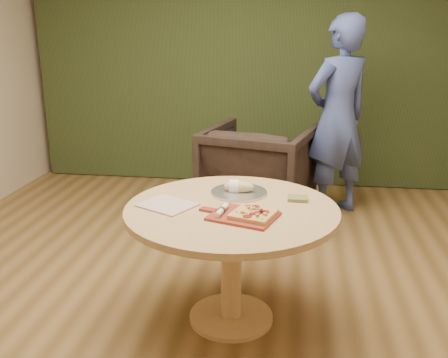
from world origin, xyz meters
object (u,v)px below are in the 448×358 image
Objects in this scene: cutlery_roll at (222,210)px; serving_tray at (239,192)px; pedestal_table at (232,229)px; bread_roll at (238,187)px; armchair at (259,166)px; pizza_paddle at (242,216)px; person_standing at (338,118)px; flatbread_pizza at (253,214)px.

cutlery_roll is 0.39m from serving_tray.
pedestal_table is 0.31m from bread_roll.
serving_tray is at bearing 91.82° from cutlery_roll.
cutlery_roll is at bearing 102.50° from armchair.
pizza_paddle is 0.12m from cutlery_roll.
cutlery_roll is (-0.11, 0.02, 0.02)m from pizza_paddle.
serving_tray is at bearing 116.76° from pizza_paddle.
bread_roll is (0.01, 0.25, 0.18)m from pedestal_table.
pedestal_table is at bearing 33.89° from person_standing.
pedestal_table is 0.67× the size of person_standing.
serving_tray is (-0.13, 0.41, -0.02)m from flatbread_pizza.
serving_tray is at bearing 31.70° from person_standing.
person_standing is (0.74, 1.76, 0.14)m from bread_roll.
cutlery_roll is 0.21× the size of armchair.
person_standing is at bearing 90.89° from pizza_paddle.
bread_roll reaches higher than pedestal_table.
bread_roll is 1.62m from armchair.
pedestal_table is 6.51× the size of bread_roll.
serving_tray is 1.92m from person_standing.
pizza_paddle is 1.33× the size of serving_tray.
pedestal_table is 6.31× the size of cutlery_roll.
armchair is at bearing -22.34° from person_standing.
pedestal_table is at bearing 130.91° from flatbread_pizza.
flatbread_pizza is 1.39× the size of cutlery_roll.
flatbread_pizza is at bearing 38.69° from person_standing.
bread_roll is 1.92m from person_standing.
pedestal_table is 1.30× the size of armchair.
flatbread_pizza is (0.14, -0.16, 0.17)m from pedestal_table.
pedestal_table is 2.17m from person_standing.
flatbread_pizza is at bearing -71.93° from bread_roll.
armchair is at bearing 89.09° from bread_roll.
flatbread_pizza is 0.29× the size of armchair.
serving_tray is at bearing 86.51° from pedestal_table.
pedestal_table is 0.23m from pizza_paddle.
pizza_paddle is 0.25× the size of person_standing.
cutlery_roll is 0.39m from bread_roll.
person_standing is (0.67, 2.17, 0.18)m from pizza_paddle.
armchair is (0.07, 1.98, -0.30)m from cutlery_roll.
flatbread_pizza is at bearing -73.05° from serving_tray.
cutlery_roll is 1.03× the size of bread_roll.
bread_roll reaches higher than flatbread_pizza.
serving_tray is 0.37× the size of armchair.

